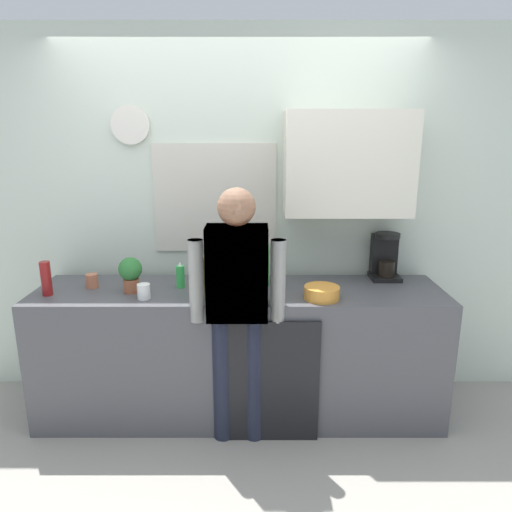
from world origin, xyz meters
TOP-DOWN VIEW (x-y plane):
  - ground_plane at (0.00, 0.00)m, footprint 8.00×8.00m
  - kitchen_counter at (0.00, 0.30)m, footprint 2.68×0.64m
  - dishwasher_panel at (0.22, -0.03)m, footprint 0.56×0.02m
  - back_wall_assembly at (0.09, 0.70)m, footprint 4.28×0.42m
  - coffee_maker at (1.02, 0.55)m, footprint 0.20×0.20m
  - bottle_olive_oil at (-0.22, 0.16)m, footprint 0.06×0.06m
  - bottle_dark_sauce at (0.05, 0.25)m, footprint 0.06×0.06m
  - bottle_red_vinegar at (-1.21, 0.19)m, footprint 0.06×0.06m
  - bottle_clear_soda at (0.16, 0.39)m, footprint 0.09×0.09m
  - cup_terracotta_mug at (-0.98, 0.34)m, footprint 0.08×0.08m
  - cup_white_mug at (-0.58, 0.12)m, footprint 0.08×0.08m
  - mixing_bowl at (0.52, 0.12)m, footprint 0.22×0.22m
  - potted_plant at (-0.69, 0.25)m, footprint 0.15×0.15m
  - dish_soap at (-0.39, 0.34)m, footprint 0.06×0.06m
  - person_at_sink at (0.00, 0.00)m, footprint 0.57×0.22m
  - person_guest at (0.00, 0.00)m, footprint 0.57×0.22m

SIDE VIEW (x-z plane):
  - ground_plane at x=0.00m, z-range 0.00..0.00m
  - dishwasher_panel at x=0.22m, z-range 0.00..0.81m
  - kitchen_counter at x=0.00m, z-range 0.00..0.90m
  - mixing_bowl at x=0.52m, z-range 0.90..0.98m
  - cup_terracotta_mug at x=-0.98m, z-range 0.90..0.99m
  - cup_white_mug at x=-0.58m, z-range 0.90..0.99m
  - person_at_sink at x=0.00m, z-range 0.15..1.75m
  - person_guest at x=0.00m, z-range 0.15..1.75m
  - dish_soap at x=-0.39m, z-range 0.89..1.07m
  - bottle_dark_sauce at x=0.05m, z-range 0.90..1.08m
  - bottle_red_vinegar at x=-1.21m, z-range 0.90..1.12m
  - bottle_olive_oil at x=-0.22m, z-range 0.90..1.15m
  - potted_plant at x=-0.69m, z-range 0.91..1.14m
  - bottle_clear_soda at x=0.16m, z-range 0.90..1.18m
  - coffee_maker at x=1.02m, z-range 0.88..1.21m
  - back_wall_assembly at x=0.09m, z-range 0.06..2.66m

